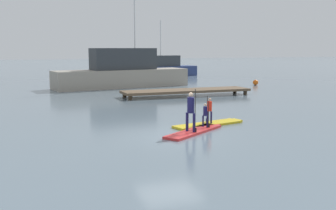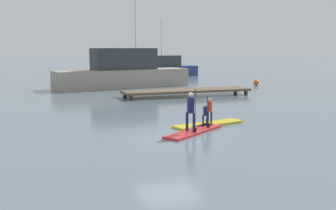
% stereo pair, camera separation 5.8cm
% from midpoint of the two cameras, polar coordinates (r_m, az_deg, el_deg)
% --- Properties ---
extents(ground_plane, '(240.00, 240.00, 0.00)m').
position_cam_midpoint_polar(ground_plane, '(16.43, 0.05, -4.31)').
color(ground_plane, slate).
extents(paddleboard_near, '(3.73, 1.61, 0.10)m').
position_cam_midpoint_polar(paddleboard_near, '(18.66, 5.77, -2.70)').
color(paddleboard_near, gold).
rests_on(paddleboard_near, ground).
extents(paddler_child_solo, '(0.25, 0.40, 1.23)m').
position_cam_midpoint_polar(paddler_child_solo, '(18.56, 5.81, -0.55)').
color(paddler_child_solo, '#19194C').
rests_on(paddler_child_solo, paddleboard_near).
extents(paddleboard_far, '(3.36, 2.57, 0.10)m').
position_cam_midpoint_polar(paddleboard_far, '(16.98, 3.71, -3.75)').
color(paddleboard_far, red).
rests_on(paddleboard_far, ground).
extents(paddler_adult, '(0.40, 0.44, 1.78)m').
position_cam_midpoint_polar(paddler_adult, '(16.53, 3.16, -0.59)').
color(paddler_adult, '#19194C').
rests_on(paddler_adult, paddleboard_far).
extents(paddler_child_front, '(0.27, 0.33, 1.17)m').
position_cam_midpoint_polar(paddler_child_front, '(17.60, 5.25, -1.25)').
color(paddler_child_front, '#19194C').
rests_on(paddler_child_front, paddleboard_far).
extents(fishing_boat_white_large, '(12.64, 4.81, 9.78)m').
position_cam_midpoint_polar(fishing_boat_white_large, '(36.85, -6.53, 4.56)').
color(fishing_boat_white_large, '#9E9384').
rests_on(fishing_boat_white_large, ground).
extents(motor_boat_small_navy, '(7.88, 3.41, 6.94)m').
position_cam_midpoint_polar(motor_boat_small_navy, '(51.13, -0.19, 5.22)').
color(motor_boat_small_navy, navy).
rests_on(motor_boat_small_navy, ground).
extents(floating_dock, '(9.69, 2.17, 0.48)m').
position_cam_midpoint_polar(floating_dock, '(29.87, 2.60, 2.03)').
color(floating_dock, brown).
rests_on(floating_dock, ground).
extents(mooring_buoy_near, '(0.52, 0.52, 0.52)m').
position_cam_midpoint_polar(mooring_buoy_near, '(39.59, 12.26, 3.15)').
color(mooring_buoy_near, orange).
rests_on(mooring_buoy_near, ground).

